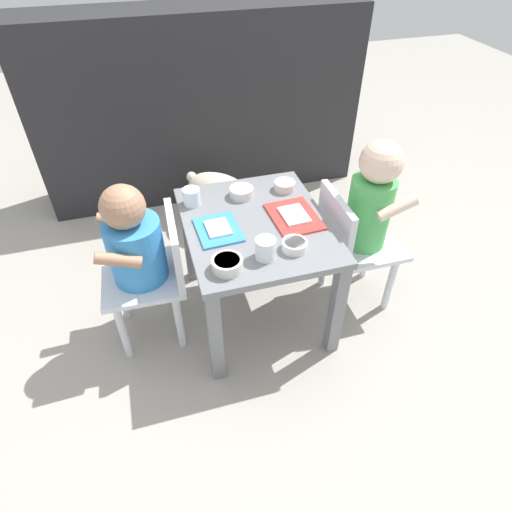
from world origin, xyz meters
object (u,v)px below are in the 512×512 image
Objects in this scene: dog at (223,193)px; veggie_bowl_near at (295,245)px; food_tray_left at (218,229)px; cereal_bowl_left_side at (227,264)px; cereal_bowl_right_side at (285,185)px; seated_child_right at (367,209)px; food_tray_right at (294,216)px; water_cup_left at (265,250)px; seated_child_left at (138,248)px; dining_table at (256,240)px; water_cup_right at (192,198)px; veggie_bowl_far at (241,192)px.

dog is 4.63× the size of veggie_bowl_near.
food_tray_left is (-0.14, -0.59, 0.24)m from dog.
cereal_bowl_right_side is at bearing 50.34° from cereal_bowl_left_side.
food_tray_left is (-0.55, 0.03, 0.00)m from seated_child_right.
food_tray_right is 0.24m from water_cup_left.
food_tray_right is at bearing 0.00° from food_tray_left.
cereal_bowl_right_side is (0.19, 0.36, -0.01)m from water_cup_left.
seated_child_left is 6.84× the size of cereal_bowl_left_side.
dog is at bearing 78.92° from cereal_bowl_left_side.
water_cup_right is at bearing 137.76° from dining_table.
water_cup_left reaches higher than water_cup_right.
food_tray_left reaches higher than dog.
seated_child_right reaches higher than dining_table.
dining_table is at bearing 174.68° from seated_child_right.
seated_child_right reaches higher than food_tray_right.
veggie_bowl_near is at bearing -37.37° from food_tray_left.
water_cup_right is (-0.60, 0.21, 0.03)m from seated_child_right.
water_cup_left is (-0.02, -0.19, 0.11)m from dining_table.
water_cup_right reaches higher than food_tray_left.
cereal_bowl_right_side is at bearing 76.06° from veggie_bowl_near.
seated_child_left reaches higher than cereal_bowl_right_side.
seated_child_right reaches higher than veggie_bowl_far.
seated_child_left is at bearing 179.16° from dining_table.
dining_table is 8.45× the size of water_cup_left.
seated_child_right is 11.12× the size of water_cup_right.
seated_child_left is 0.44m from veggie_bowl_far.
cereal_bowl_right_side is (0.16, -0.40, 0.25)m from dog.
cereal_bowl_left_side is (-0.14, -0.38, 0.00)m from veggie_bowl_far.
water_cup_left is 0.10m from veggie_bowl_near.
water_cup_left reaches higher than veggie_bowl_far.
seated_child_left reaches higher than veggie_bowl_near.
seated_child_right reaches higher than cereal_bowl_right_side.
dog is 0.81m from water_cup_left.
seated_child_right is 10.15× the size of water_cup_left.
water_cup_right is 0.19m from veggie_bowl_far.
food_tray_right is at bearing 174.14° from seated_child_right.
dining_table is at bearing -0.84° from seated_child_left.
dog is at bearing 54.24° from seated_child_left.
dog is 0.48m from veggie_bowl_far.
water_cup_left is (0.39, -0.19, 0.06)m from seated_child_left.
cereal_bowl_right_side is at bearing 31.34° from food_tray_left.
food_tray_left is (0.27, -0.02, 0.03)m from seated_child_left.
dog is 0.50m from cereal_bowl_right_side.
veggie_bowl_far is (-0.42, 0.21, 0.02)m from seated_child_right.
seated_child_right is 1.86× the size of dog.
cereal_bowl_left_side is (-0.15, -0.21, 0.10)m from dining_table.
veggie_bowl_far is at bearing 127.86° from food_tray_right.
seated_child_left reaches higher than veggie_bowl_far.
veggie_bowl_far is at bearing 152.84° from seated_child_right.
food_tray_right is at bearing -77.06° from dog.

